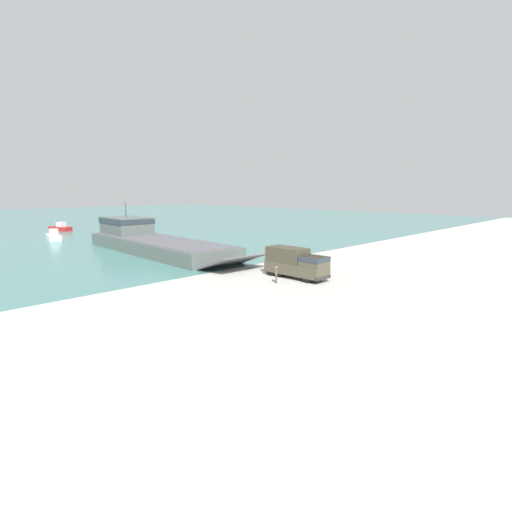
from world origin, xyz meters
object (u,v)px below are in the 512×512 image
Objects in this scene: moored_boat_a at (131,228)px; moored_boat_b at (60,228)px; soldier_on_ramp at (276,273)px; landing_craft at (150,240)px; military_truck at (296,263)px; moored_boat_c at (53,236)px.

moored_boat_b is at bearing 83.81° from moored_boat_a.
moored_boat_b is at bearing -40.06° from soldier_on_ramp.
moored_boat_a is (16.55, 60.49, -0.54)m from soldier_on_ramp.
landing_craft is at bearing -110.35° from moored_boat_b.
military_truck is 3.29m from soldier_on_ramp.
moored_boat_c is (-6.89, -16.02, 0.01)m from moored_boat_b.
military_truck is 61.80m from moored_boat_a.
landing_craft reaches higher than military_truck.
military_truck reaches higher than moored_boat_a.
landing_craft is 5.00× the size of military_truck.
moored_boat_c is at bearing 106.22° from landing_craft.
military_truck is 1.18× the size of moored_boat_a.
moored_boat_b is at bearing 91.26° from landing_craft.
moored_boat_a is at bearing 34.05° from moored_boat_c.
moored_boat_a is 1.04× the size of moored_boat_b.
moored_boat_c reaches higher than soldier_on_ramp.
landing_craft is 5.91× the size of moored_boat_a.
moored_boat_b is (3.63, 68.53, -0.30)m from soldier_on_ramp.
military_truck is at bearing -85.72° from landing_craft.
landing_craft is 25.00m from moored_boat_c.
moored_boat_c is (-19.82, -7.98, 0.25)m from moored_boat_a.
landing_craft reaches higher than soldier_on_ramp.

